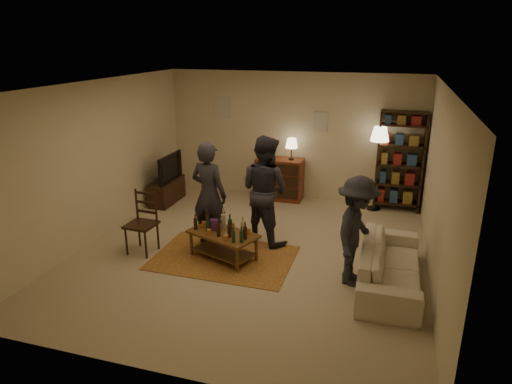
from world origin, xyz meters
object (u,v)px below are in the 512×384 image
at_px(sofa, 390,265).
at_px(person_right, 265,190).
at_px(floor_lamp, 379,140).
at_px(person_left, 209,194).
at_px(coffee_table, 223,235).
at_px(bookshelf, 400,161).
at_px(person_by_sofa, 356,231).
at_px(tv_stand, 167,185).
at_px(dresser, 280,178).
at_px(dining_chair, 143,220).

relative_size(sofa, person_right, 1.12).
height_order(floor_lamp, person_left, person_left).
relative_size(coffee_table, bookshelf, 0.60).
bearing_deg(person_left, bookshelf, -127.15).
relative_size(sofa, person_by_sofa, 1.31).
xyz_separation_m(tv_stand, dresser, (2.25, 0.91, 0.09)).
bearing_deg(sofa, person_by_sofa, 99.53).
bearing_deg(person_right, coffee_table, 86.00).
height_order(tv_stand, floor_lamp, floor_lamp).
distance_m(tv_stand, person_left, 2.42).
bearing_deg(bookshelf, coffee_table, -130.00).
xyz_separation_m(person_left, person_right, (0.86, 0.38, 0.04)).
height_order(dining_chair, bookshelf, bookshelf).
xyz_separation_m(sofa, person_left, (-2.97, 0.53, 0.58)).
bearing_deg(person_right, dining_chair, 51.80).
distance_m(bookshelf, sofa, 3.26).
bearing_deg(person_left, dining_chair, 42.56).
bearing_deg(coffee_table, dresser, 86.92).
distance_m(floor_lamp, person_by_sofa, 3.20).
distance_m(coffee_table, person_right, 1.08).
distance_m(person_right, person_by_sofa, 1.90).
relative_size(dining_chair, person_by_sofa, 0.65).
height_order(coffee_table, tv_stand, tv_stand).
bearing_deg(dresser, person_right, -82.67).
xyz_separation_m(dining_chair, tv_stand, (-0.74, 2.23, -0.16)).
bearing_deg(tv_stand, person_right, -26.87).
bearing_deg(person_by_sofa, dresser, 41.24).
xyz_separation_m(tv_stand, bookshelf, (4.69, 0.98, 0.65)).
distance_m(dining_chair, dresser, 3.49).
height_order(dresser, person_right, person_right).
bearing_deg(person_by_sofa, tv_stand, 71.77).
relative_size(sofa, person_left, 1.17).
distance_m(sofa, person_left, 3.07).
bearing_deg(person_by_sofa, bookshelf, 1.13).
bearing_deg(coffee_table, floor_lamp, 53.74).
xyz_separation_m(dresser, person_left, (-0.57, -2.58, 0.41)).
xyz_separation_m(coffee_table, bookshelf, (2.60, 3.10, 0.63)).
xyz_separation_m(floor_lamp, sofa, (0.38, -3.05, -1.15)).
bearing_deg(person_by_sofa, floor_lamp, 8.37).
bearing_deg(dining_chair, person_right, 30.88).
relative_size(floor_lamp, person_by_sofa, 1.08).
xyz_separation_m(tv_stand, person_by_sofa, (4.14, -2.28, 0.41)).
distance_m(dresser, sofa, 3.93).
height_order(sofa, person_left, person_left).
distance_m(bookshelf, person_left, 4.01).
xyz_separation_m(dining_chair, floor_lamp, (3.53, 3.08, 0.90)).
xyz_separation_m(dining_chair, person_right, (1.79, 0.94, 0.38)).
relative_size(tv_stand, sofa, 0.51).
xyz_separation_m(dining_chair, person_left, (0.94, 0.56, 0.34)).
height_order(tv_stand, person_by_sofa, person_by_sofa).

